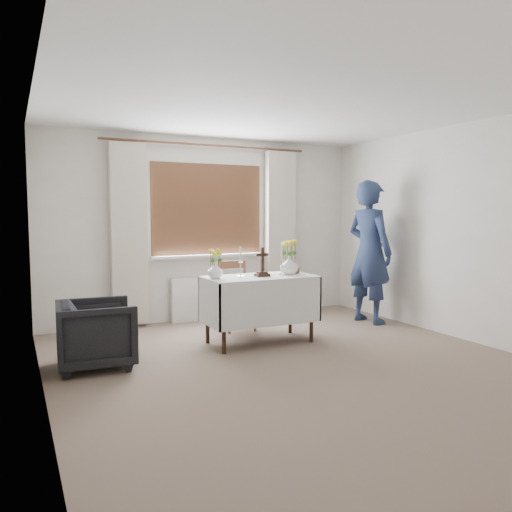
% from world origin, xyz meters
% --- Properties ---
extents(ground, '(5.00, 5.00, 0.00)m').
position_xyz_m(ground, '(0.00, 0.00, 0.00)').
color(ground, '#816A59').
rests_on(ground, ground).
extents(altar_table, '(1.24, 0.64, 0.76)m').
position_xyz_m(altar_table, '(0.05, 0.99, 0.38)').
color(altar_table, white).
rests_on(altar_table, ground).
extents(wooden_chair, '(0.42, 0.42, 0.87)m').
position_xyz_m(wooden_chair, '(0.08, 1.68, 0.43)').
color(wooden_chair, brown).
rests_on(wooden_chair, ground).
extents(armchair, '(0.75, 0.74, 0.65)m').
position_xyz_m(armchair, '(-1.75, 0.87, 0.32)').
color(armchair, black).
rests_on(armchair, ground).
extents(person, '(0.57, 0.76, 1.90)m').
position_xyz_m(person, '(1.85, 1.30, 0.95)').
color(person, navy).
rests_on(person, ground).
extents(radiator, '(1.10, 0.10, 0.60)m').
position_xyz_m(radiator, '(0.00, 2.42, 0.30)').
color(radiator, silver).
rests_on(radiator, ground).
extents(wooden_cross, '(0.15, 0.11, 0.33)m').
position_xyz_m(wooden_cross, '(0.07, 0.95, 0.92)').
color(wooden_cross, black).
rests_on(wooden_cross, altar_table).
extents(candlestick_left, '(0.13, 0.13, 0.34)m').
position_xyz_m(candlestick_left, '(-0.17, 1.03, 0.93)').
color(candlestick_left, white).
rests_on(candlestick_left, altar_table).
extents(candlestick_right, '(0.11, 0.11, 0.34)m').
position_xyz_m(candlestick_right, '(0.32, 0.96, 0.93)').
color(candlestick_right, white).
rests_on(candlestick_right, altar_table).
extents(flower_vase_left, '(0.22, 0.22, 0.17)m').
position_xyz_m(flower_vase_left, '(-0.47, 1.02, 0.85)').
color(flower_vase_left, white).
rests_on(flower_vase_left, altar_table).
extents(flower_vase_right, '(0.21, 0.21, 0.21)m').
position_xyz_m(flower_vase_right, '(0.42, 0.97, 0.87)').
color(flower_vase_right, white).
rests_on(flower_vase_right, altar_table).
extents(wicker_basket, '(0.21, 0.21, 0.07)m').
position_xyz_m(wicker_basket, '(0.52, 1.07, 0.80)').
color(wicker_basket, brown).
rests_on(wicker_basket, altar_table).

